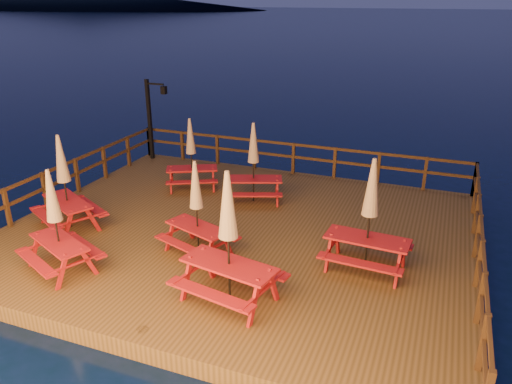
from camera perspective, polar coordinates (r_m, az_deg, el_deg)
ground at (r=13.58m, az=-1.96°, el=-5.81°), size 500.00×500.00×0.00m
deck at (r=13.49m, az=-1.97°, el=-5.06°), size 12.00×10.00×0.40m
deck_piles at (r=13.72m, az=-1.94°, el=-6.92°), size 11.44×9.44×1.40m
railing at (r=14.61m, az=0.72°, el=1.25°), size 11.80×9.75×1.10m
lamp_post at (r=19.07m, az=-11.72°, el=8.91°), size 0.85×0.18×3.00m
picnic_table_0 at (r=9.79m, az=-3.18°, el=-5.06°), size 2.24×1.96×2.81m
picnic_table_1 at (r=11.81m, az=-21.97°, el=-2.95°), size 2.11×1.96×2.42m
picnic_table_2 at (r=14.77m, az=-0.29°, el=3.52°), size 2.09×1.91×2.43m
picnic_table_3 at (r=11.21m, az=12.87°, el=-2.47°), size 1.96×1.65×2.66m
picnic_table_4 at (r=15.96m, az=-7.43°, el=4.47°), size 2.03×1.91×2.30m
picnic_table_5 at (r=11.80m, az=-6.81°, el=-1.68°), size 1.99×1.81×2.34m
picnic_table_6 at (r=13.96m, az=-21.08°, el=1.23°), size 2.27×2.14×2.56m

